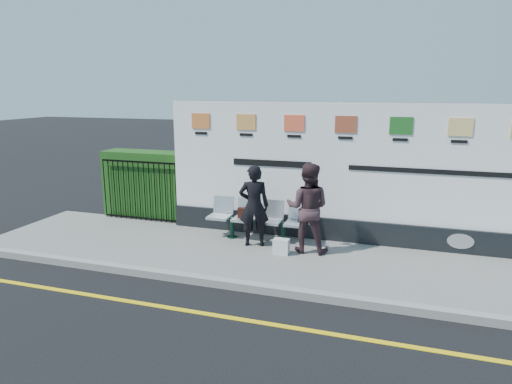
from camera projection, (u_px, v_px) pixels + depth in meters
ground at (272, 325)px, 6.72m from camera, size 80.00×80.00×0.00m
pavement at (307, 261)px, 9.03m from camera, size 14.00×3.00×0.12m
kerb at (288, 292)px, 7.63m from camera, size 14.00×0.18×0.14m
yellow_line at (272, 324)px, 6.72m from camera, size 14.00×0.10×0.01m
billboard at (344, 182)px, 9.83m from camera, size 8.00×0.30×3.00m
hedge at (149, 184)px, 11.87m from camera, size 2.35×0.70×1.70m
railing at (139, 191)px, 11.47m from camera, size 2.05×0.06×1.54m
bench at (257, 229)px, 10.06m from camera, size 2.26×0.59×0.48m
woman_left at (254, 206)px, 9.59m from camera, size 0.73×0.58×1.74m
woman_right at (308, 208)px, 9.23m from camera, size 0.92×0.73×1.84m
handbag_brown at (244, 213)px, 10.06m from camera, size 0.30×0.14×0.23m
carrier_bag_white at (281, 247)px, 9.22m from camera, size 0.32×0.19×0.32m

